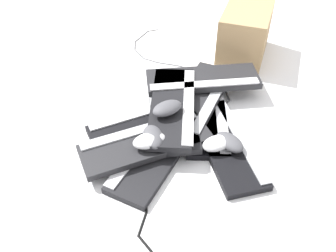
{
  "coord_description": "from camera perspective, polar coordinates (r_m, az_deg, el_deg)",
  "views": [
    {
      "loc": [
        0.75,
        0.61,
        0.93
      ],
      "look_at": [
        -0.03,
        0.03,
        0.04
      ],
      "focal_mm": 40.0,
      "sensor_mm": 36.0,
      "label": 1
    }
  ],
  "objects": [
    {
      "name": "keyboard_2",
      "position": [
        1.41,
        5.85,
        1.67
      ],
      "size": [
        0.45,
        0.37,
        0.03
      ],
      "color": "black",
      "rests_on": "ground"
    },
    {
      "name": "mouse_2",
      "position": [
        1.23,
        -2.29,
        -1.66
      ],
      "size": [
        0.12,
        0.13,
        0.04
      ],
      "primitive_type": "ellipsoid",
      "rotation": [
        0.0,
        0.0,
        0.87
      ],
      "color": "#4C4C51",
      "rests_on": "keyboard_7"
    },
    {
      "name": "keyboard_3",
      "position": [
        1.37,
        -2.91,
        0.38
      ],
      "size": [
        0.46,
        0.34,
        0.03
      ],
      "color": "black",
      "rests_on": "ground"
    },
    {
      "name": "cardboard_box",
      "position": [
        1.76,
        11.65,
        13.75
      ],
      "size": [
        0.35,
        0.28,
        0.22
      ],
      "primitive_type": "cube",
      "rotation": [
        0.0,
        0.0,
        3.46
      ],
      "color": "tan",
      "rests_on": "ground"
    },
    {
      "name": "cable_0",
      "position": [
        1.71,
        0.77,
        9.66
      ],
      "size": [
        0.35,
        0.62,
        0.01
      ],
      "color": "#59595B",
      "rests_on": "ground"
    },
    {
      "name": "mouse_0",
      "position": [
        1.29,
        -0.13,
        2.73
      ],
      "size": [
        0.13,
        0.1,
        0.04
      ],
      "primitive_type": "ellipsoid",
      "rotation": [
        0.0,
        0.0,
        2.79
      ],
      "color": "#4C4C51",
      "rests_on": "keyboard_8"
    },
    {
      "name": "cable_1",
      "position": [
        1.08,
        -0.49,
        -16.44
      ],
      "size": [
        0.24,
        0.77,
        0.01
      ],
      "color": "black",
      "rests_on": "ground"
    },
    {
      "name": "mouse_5",
      "position": [
        1.27,
        9.36,
        -2.43
      ],
      "size": [
        0.09,
        0.12,
        0.04
      ],
      "primitive_type": "ellipsoid",
      "rotation": [
        0.0,
        0.0,
        1.31
      ],
      "color": "#4C4C51",
      "rests_on": "keyboard_1"
    },
    {
      "name": "keyboard_5",
      "position": [
        1.44,
        4.86,
        4.35
      ],
      "size": [
        0.46,
        0.25,
        0.03
      ],
      "color": "#232326",
      "rests_on": "keyboard_2"
    },
    {
      "name": "keyboard_4",
      "position": [
        1.38,
        0.38,
        2.37
      ],
      "size": [
        0.42,
        0.41,
        0.03
      ],
      "color": "black",
      "rests_on": "keyboard_3"
    },
    {
      "name": "keyboard_6",
      "position": [
        1.49,
        5.21,
        7.15
      ],
      "size": [
        0.41,
        0.42,
        0.03
      ],
      "color": "#232326",
      "rests_on": "keyboard_5"
    },
    {
      "name": "ground_plane",
      "position": [
        1.34,
        -1.82,
        -1.41
      ],
      "size": [
        3.2,
        3.2,
        0.0
      ],
      "primitive_type": "plane",
      "color": "white"
    },
    {
      "name": "mouse_1",
      "position": [
        1.26,
        7.57,
        -2.6
      ],
      "size": [
        0.13,
        0.11,
        0.04
      ],
      "primitive_type": "ellipsoid",
      "rotation": [
        0.0,
        0.0,
        2.62
      ],
      "color": "silver",
      "rests_on": "keyboard_1"
    },
    {
      "name": "keyboard_8",
      "position": [
        1.35,
        0.88,
        2.98
      ],
      "size": [
        0.45,
        0.37,
        0.03
      ],
      "color": "black",
      "rests_on": "keyboard_4"
    },
    {
      "name": "keyboard_1",
      "position": [
        1.31,
        8.78,
        -2.65
      ],
      "size": [
        0.39,
        0.44,
        0.03
      ],
      "color": "black",
      "rests_on": "ground"
    },
    {
      "name": "mouse_4",
      "position": [
        1.21,
        -2.88,
        -2.22
      ],
      "size": [
        0.13,
        0.12,
        0.04
      ],
      "primitive_type": "ellipsoid",
      "rotation": [
        0.0,
        0.0,
        5.71
      ],
      "color": "silver",
      "rests_on": "keyboard_7"
    },
    {
      "name": "keyboard_0",
      "position": [
        1.27,
        -1.83,
        -3.99
      ],
      "size": [
        0.46,
        0.22,
        0.03
      ],
      "color": "black",
      "rests_on": "ground"
    },
    {
      "name": "mouse_3",
      "position": [
        1.61,
        5.91,
        7.76
      ],
      "size": [
        0.11,
        0.13,
        0.04
      ],
      "primitive_type": "ellipsoid",
      "rotation": [
        0.0,
        0.0,
        2.03
      ],
      "color": "#4C4C51",
      "rests_on": "ground"
    },
    {
      "name": "keyboard_7",
      "position": [
        1.26,
        -3.41,
        -2.6
      ],
      "size": [
        0.46,
        0.35,
        0.03
      ],
      "color": "#232326",
      "rests_on": "keyboard_0"
    }
  ]
}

